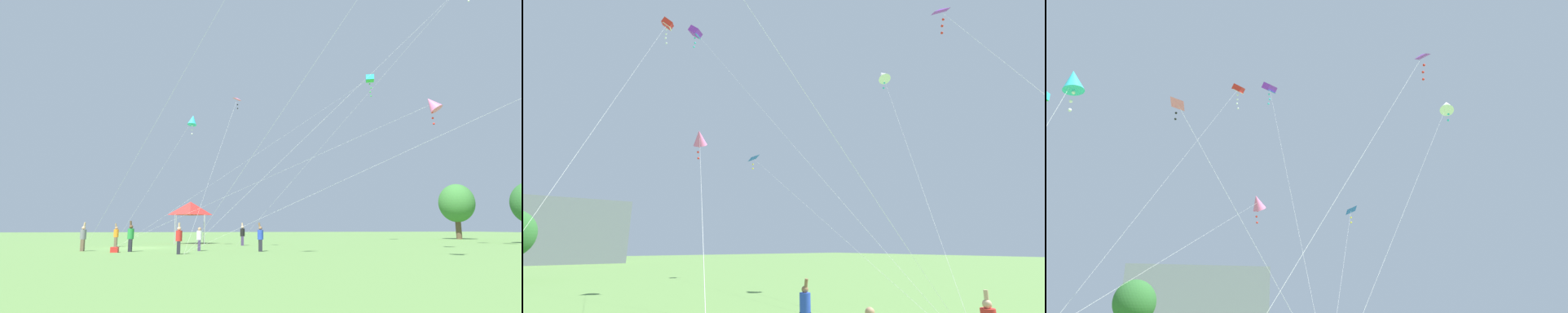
# 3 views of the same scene
# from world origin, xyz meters

# --- Properties ---
(distant_building) EXTENTS (21.51, 10.25, 10.57)m
(distant_building) POSITION_xyz_m (2.90, 69.88, 5.28)
(distant_building) COLOR slate
(distant_building) RESTS_ON ground
(person_blue_shirt) EXTENTS (0.38, 0.38, 1.84)m
(person_blue_shirt) POSITION_xyz_m (6.03, 8.29, 0.89)
(person_blue_shirt) COLOR #282833
(person_blue_shirt) RESTS_ON ground
(kite_red_box_0) EXTENTS (9.55, 18.21, 21.85)m
(kite_red_box_0) POSITION_xyz_m (5.48, 25.30, 21.22)
(kite_red_box_0) COLOR silver
(kite_red_box_0) RESTS_ON ground
(kite_white_diamond_1) EXTENTS (11.11, 10.61, 16.44)m
(kite_white_diamond_1) POSITION_xyz_m (18.67, 13.56, 15.65)
(kite_white_diamond_1) COLOR silver
(kite_white_diamond_1) RESTS_ON ground
(kite_purple_delta_5) EXTENTS (10.33, 9.68, 15.01)m
(kite_purple_delta_5) POSITION_xyz_m (13.55, 6.06, 14.54)
(kite_purple_delta_5) COLOR silver
(kite_purple_delta_5) RESTS_ON ground
(kite_pink_diamond_6) EXTENTS (9.92, 23.47, 10.95)m
(kite_pink_diamond_6) POSITION_xyz_m (6.99, 20.48, 10.15)
(kite_pink_diamond_6) COLOR silver
(kite_pink_diamond_6) RESTS_ON ground
(kite_blue_delta_7) EXTENTS (8.87, 25.43, 12.04)m
(kite_blue_delta_7) POSITION_xyz_m (16.11, 28.08, 11.59)
(kite_blue_delta_7) COLOR silver
(kite_blue_delta_7) RESTS_ON ground
(kite_purple_box_8) EXTENTS (1.45, 23.26, 22.56)m
(kite_purple_box_8) POSITION_xyz_m (8.28, 26.05, 21.97)
(kite_purple_box_8) COLOR silver
(kite_purple_box_8) RESTS_ON ground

